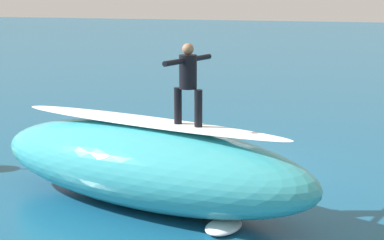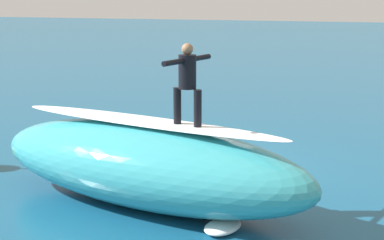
{
  "view_description": "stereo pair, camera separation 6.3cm",
  "coord_description": "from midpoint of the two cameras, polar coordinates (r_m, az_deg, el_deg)",
  "views": [
    {
      "loc": [
        -3.07,
        13.71,
        4.1
      ],
      "look_at": [
        0.32,
        0.86,
        1.23
      ],
      "focal_mm": 58.53,
      "sensor_mm": 36.0,
      "label": 1
    },
    {
      "loc": [
        -3.13,
        13.69,
        4.1
      ],
      "look_at": [
        0.32,
        0.86,
        1.23
      ],
      "focal_mm": 58.53,
      "sensor_mm": 36.0,
      "label": 2
    }
  ],
  "objects": [
    {
      "name": "surfboard_paddling",
      "position": [
        16.23,
        0.14,
        -2.27
      ],
      "size": [
        1.07,
        2.0,
        0.09
      ],
      "primitive_type": "ellipsoid",
      "rotation": [
        0.0,
        0.0,
        -1.87
      ],
      "color": "#EAE5C6",
      "rests_on": "ground_plane"
    },
    {
      "name": "ground_plane",
      "position": [
        14.63,
        1.97,
        -4.09
      ],
      "size": [
        120.0,
        120.0,
        0.0
      ],
      "primitive_type": "plane",
      "color": "#145175"
    },
    {
      "name": "surfboard_riding",
      "position": [
        11.14,
        -0.52,
        -0.67
      ],
      "size": [
        2.25,
        1.16,
        0.08
      ],
      "primitive_type": "ellipsoid",
      "rotation": [
        0.0,
        0.0,
        -0.34
      ],
      "color": "#EAE5C6",
      "rests_on": "wave_crest"
    },
    {
      "name": "foam_patch_mid",
      "position": [
        10.82,
        2.73,
        -9.65
      ],
      "size": [
        0.76,
        0.98,
        0.15
      ],
      "primitive_type": "ellipsoid",
      "rotation": [
        0.0,
        0.0,
        1.31
      ],
      "color": "white",
      "rests_on": "ground_plane"
    },
    {
      "name": "wave_foam_lip",
      "position": [
        11.63,
        -4.31,
        -0.15
      ],
      "size": [
        5.82,
        2.41,
        0.08
      ],
      "primitive_type": "ellipsoid",
      "rotation": [
        0.0,
        0.0,
        -0.29
      ],
      "color": "white",
      "rests_on": "wave_crest"
    },
    {
      "name": "foam_patch_near",
      "position": [
        12.8,
        -4.55,
        -6.18
      ],
      "size": [
        0.68,
        0.66,
        0.15
      ],
      "primitive_type": "ellipsoid",
      "rotation": [
        0.0,
        0.0,
        2.43
      ],
      "color": "white",
      "rests_on": "ground_plane"
    },
    {
      "name": "surfer_riding",
      "position": [
        10.98,
        -0.53,
        3.85
      ],
      "size": [
        0.56,
        1.33,
        1.46
      ],
      "rotation": [
        0.0,
        0.0,
        -0.34
      ],
      "color": "black",
      "rests_on": "surfboard_riding"
    },
    {
      "name": "surfer_paddling",
      "position": [
        16.08,
        -0.11,
        -1.74
      ],
      "size": [
        0.74,
        1.71,
        0.31
      ],
      "rotation": [
        0.0,
        0.0,
        -1.87
      ],
      "color": "black",
      "rests_on": "surfboard_paddling"
    },
    {
      "name": "wave_crest",
      "position": [
        11.84,
        -4.25,
        -4.08
      ],
      "size": [
        7.22,
        4.1,
        1.58
      ],
      "primitive_type": "ellipsoid",
      "rotation": [
        0.0,
        0.0,
        -0.29
      ],
      "color": "teal",
      "rests_on": "ground_plane"
    }
  ]
}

